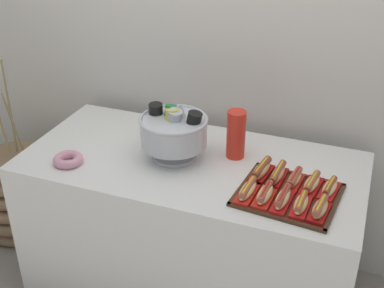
{
  "coord_description": "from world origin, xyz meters",
  "views": [
    {
      "loc": [
        0.73,
        -1.9,
        2.01
      ],
      "look_at": [
        -0.01,
        0.02,
        0.87
      ],
      "focal_mm": 47.42,
      "sensor_mm": 36.0,
      "label": 1
    }
  ],
  "objects_px": {
    "buffet_table": "(191,225)",
    "cup_stack": "(236,134)",
    "hot_dog_2": "(283,199)",
    "hot_dog_8": "(312,184)",
    "hot_dog_0": "(248,190)",
    "hot_dog_1": "(265,195)",
    "hot_dog_4": "(320,209)",
    "hot_dog_5": "(261,171)",
    "serving_tray": "(288,195)",
    "donut": "(68,159)",
    "floor_vase": "(19,193)",
    "hot_dog_6": "(278,175)",
    "hot_dog_9": "(329,189)",
    "hot_dog_7": "(294,180)",
    "punch_bowl": "(174,130)",
    "hot_dog_3": "(301,205)"
  },
  "relations": [
    {
      "from": "serving_tray",
      "to": "donut",
      "type": "height_order",
      "value": "donut"
    },
    {
      "from": "hot_dog_9",
      "to": "hot_dog_7",
      "type": "bearing_deg",
      "value": 174.45
    },
    {
      "from": "hot_dog_6",
      "to": "hot_dog_9",
      "type": "bearing_deg",
      "value": -5.55
    },
    {
      "from": "hot_dog_5",
      "to": "cup_stack",
      "type": "distance_m",
      "value": 0.23
    },
    {
      "from": "hot_dog_3",
      "to": "hot_dog_6",
      "type": "height_order",
      "value": "hot_dog_6"
    },
    {
      "from": "floor_vase",
      "to": "hot_dog_6",
      "type": "bearing_deg",
      "value": -5.59
    },
    {
      "from": "floor_vase",
      "to": "punch_bowl",
      "type": "xyz_separation_m",
      "value": [
        1.09,
        -0.11,
        0.69
      ]
    },
    {
      "from": "hot_dog_3",
      "to": "punch_bowl",
      "type": "height_order",
      "value": "punch_bowl"
    },
    {
      "from": "hot_dog_4",
      "to": "donut",
      "type": "distance_m",
      "value": 1.15
    },
    {
      "from": "hot_dog_4",
      "to": "hot_dog_6",
      "type": "bearing_deg",
      "value": 138.2
    },
    {
      "from": "buffet_table",
      "to": "hot_dog_8",
      "type": "bearing_deg",
      "value": -5.42
    },
    {
      "from": "hot_dog_4",
      "to": "hot_dog_5",
      "type": "xyz_separation_m",
      "value": [
        -0.28,
        0.19,
        0.0
      ]
    },
    {
      "from": "hot_dog_2",
      "to": "hot_dog_8",
      "type": "height_order",
      "value": "hot_dog_2"
    },
    {
      "from": "hot_dog_1",
      "to": "cup_stack",
      "type": "distance_m",
      "value": 0.39
    },
    {
      "from": "hot_dog_1",
      "to": "floor_vase",
      "type": "bearing_deg",
      "value": 168.51
    },
    {
      "from": "hot_dog_1",
      "to": "hot_dog_8",
      "type": "xyz_separation_m",
      "value": [
        0.17,
        0.15,
        -0.0
      ]
    },
    {
      "from": "hot_dog_0",
      "to": "hot_dog_8",
      "type": "height_order",
      "value": "hot_dog_0"
    },
    {
      "from": "floor_vase",
      "to": "hot_dog_1",
      "type": "relative_size",
      "value": 6.35
    },
    {
      "from": "serving_tray",
      "to": "hot_dog_9",
      "type": "distance_m",
      "value": 0.17
    },
    {
      "from": "floor_vase",
      "to": "hot_dog_6",
      "type": "xyz_separation_m",
      "value": [
        1.59,
        -0.16,
        0.58
      ]
    },
    {
      "from": "hot_dog_8",
      "to": "hot_dog_5",
      "type": "bearing_deg",
      "value": 174.45
    },
    {
      "from": "serving_tray",
      "to": "floor_vase",
      "type": "bearing_deg",
      "value": 171.59
    },
    {
      "from": "hot_dog_1",
      "to": "donut",
      "type": "height_order",
      "value": "hot_dog_1"
    },
    {
      "from": "floor_vase",
      "to": "hot_dog_6",
      "type": "relative_size",
      "value": 5.91
    },
    {
      "from": "hot_dog_8",
      "to": "hot_dog_9",
      "type": "height_order",
      "value": "hot_dog_8"
    },
    {
      "from": "hot_dog_1",
      "to": "hot_dog_3",
      "type": "bearing_deg",
      "value": -5.55
    },
    {
      "from": "hot_dog_0",
      "to": "hot_dog_1",
      "type": "bearing_deg",
      "value": -5.55
    },
    {
      "from": "hot_dog_0",
      "to": "hot_dog_7",
      "type": "distance_m",
      "value": 0.22
    },
    {
      "from": "hot_dog_5",
      "to": "cup_stack",
      "type": "xyz_separation_m",
      "value": [
        -0.16,
        0.14,
        0.08
      ]
    },
    {
      "from": "hot_dog_4",
      "to": "hot_dog_9",
      "type": "relative_size",
      "value": 0.95
    },
    {
      "from": "hot_dog_6",
      "to": "hot_dog_3",
      "type": "bearing_deg",
      "value": -53.28
    },
    {
      "from": "hot_dog_5",
      "to": "hot_dog_0",
      "type": "bearing_deg",
      "value": -95.55
    },
    {
      "from": "hot_dog_1",
      "to": "cup_stack",
      "type": "xyz_separation_m",
      "value": [
        -0.22,
        0.32,
        0.08
      ]
    },
    {
      "from": "hot_dog_2",
      "to": "hot_dog_5",
      "type": "relative_size",
      "value": 0.92
    },
    {
      "from": "hot_dog_7",
      "to": "donut",
      "type": "relative_size",
      "value": 1.15
    },
    {
      "from": "hot_dog_4",
      "to": "cup_stack",
      "type": "xyz_separation_m",
      "value": [
        -0.44,
        0.34,
        0.08
      ]
    },
    {
      "from": "hot_dog_0",
      "to": "punch_bowl",
      "type": "xyz_separation_m",
      "value": [
        -0.41,
        0.2,
        0.11
      ]
    },
    {
      "from": "hot_dog_0",
      "to": "hot_dog_4",
      "type": "distance_m",
      "value": 0.3
    },
    {
      "from": "hot_dog_6",
      "to": "hot_dog_4",
      "type": "bearing_deg",
      "value": -41.8
    },
    {
      "from": "hot_dog_1",
      "to": "hot_dog_3",
      "type": "distance_m",
      "value": 0.15
    },
    {
      "from": "punch_bowl",
      "to": "cup_stack",
      "type": "xyz_separation_m",
      "value": [
        0.27,
        0.11,
        -0.03
      ]
    },
    {
      "from": "donut",
      "to": "hot_dog_5",
      "type": "bearing_deg",
      "value": 12.67
    },
    {
      "from": "hot_dog_0",
      "to": "hot_dog_6",
      "type": "relative_size",
      "value": 1.0
    },
    {
      "from": "buffet_table",
      "to": "cup_stack",
      "type": "relative_size",
      "value": 6.84
    },
    {
      "from": "buffet_table",
      "to": "hot_dog_4",
      "type": "relative_size",
      "value": 10.1
    },
    {
      "from": "buffet_table",
      "to": "serving_tray",
      "type": "distance_m",
      "value": 0.63
    },
    {
      "from": "serving_tray",
      "to": "hot_dog_7",
      "type": "bearing_deg",
      "value": 84.45
    },
    {
      "from": "hot_dog_1",
      "to": "hot_dog_4",
      "type": "distance_m",
      "value": 0.23
    },
    {
      "from": "hot_dog_2",
      "to": "punch_bowl",
      "type": "bearing_deg",
      "value": 158.8
    },
    {
      "from": "hot_dog_0",
      "to": "donut",
      "type": "relative_size",
      "value": 1.31
    }
  ]
}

